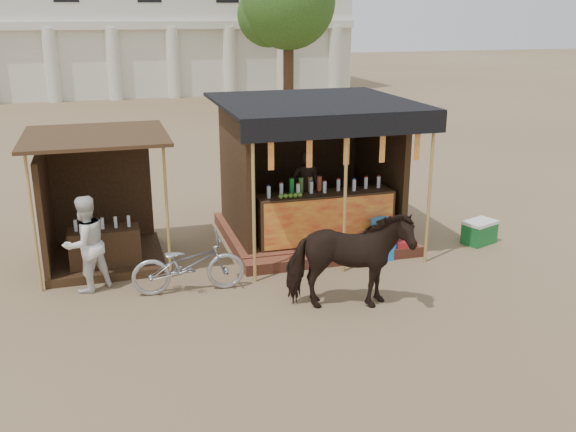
# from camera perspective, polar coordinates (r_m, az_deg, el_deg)

# --- Properties ---
(ground) EXTENTS (120.00, 120.00, 0.00)m
(ground) POSITION_cam_1_polar(r_m,az_deg,el_deg) (9.77, 2.67, -8.93)
(ground) COLOR #846B4C
(ground) RESTS_ON ground
(main_stall) EXTENTS (3.60, 3.61, 2.78)m
(main_stall) POSITION_cam_1_polar(r_m,az_deg,el_deg) (12.68, 2.10, 2.37)
(main_stall) COLOR brown
(main_stall) RESTS_ON ground
(secondary_stall) EXTENTS (2.40, 2.40, 2.38)m
(secondary_stall) POSITION_cam_1_polar(r_m,az_deg,el_deg) (12.01, -16.95, -0.14)
(secondary_stall) COLOR #382814
(secondary_stall) RESTS_ON ground
(cow) EXTENTS (2.01, 1.24, 1.58)m
(cow) POSITION_cam_1_polar(r_m,az_deg,el_deg) (9.74, 5.40, -3.98)
(cow) COLOR black
(cow) RESTS_ON ground
(motorbike) EXTENTS (1.85, 0.72, 0.96)m
(motorbike) POSITION_cam_1_polar(r_m,az_deg,el_deg) (10.52, -8.84, -4.25)
(motorbike) COLOR #A0A1A9
(motorbike) RESTS_ON ground
(bystander) EXTENTS (0.98, 0.92, 1.60)m
(bystander) POSITION_cam_1_polar(r_m,az_deg,el_deg) (10.85, -17.55, -2.38)
(bystander) COLOR white
(bystander) RESTS_ON ground
(blue_barrel) EXTENTS (0.64, 0.64, 0.72)m
(blue_barrel) POSITION_cam_1_polar(r_m,az_deg,el_deg) (12.02, 8.51, -2.00)
(blue_barrel) COLOR blue
(blue_barrel) RESTS_ON ground
(red_crate) EXTENTS (0.40, 0.44, 0.32)m
(red_crate) POSITION_cam_1_polar(r_m,az_deg,el_deg) (12.25, 10.12, -2.70)
(red_crate) COLOR maroon
(red_crate) RESTS_ON ground
(cooler) EXTENTS (0.76, 0.64, 0.46)m
(cooler) POSITION_cam_1_polar(r_m,az_deg,el_deg) (13.19, 16.65, -1.37)
(cooler) COLOR #17682C
(cooler) RESTS_ON ground
(background_building) EXTENTS (26.00, 7.45, 8.18)m
(background_building) POSITION_cam_1_polar(r_m,az_deg,el_deg) (38.19, -15.67, 16.53)
(background_building) COLOR silver
(background_building) RESTS_ON ground
(tree) EXTENTS (4.50, 4.40, 7.00)m
(tree) POSITION_cam_1_polar(r_m,az_deg,el_deg) (31.60, -0.38, 18.21)
(tree) COLOR #382314
(tree) RESTS_ON ground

